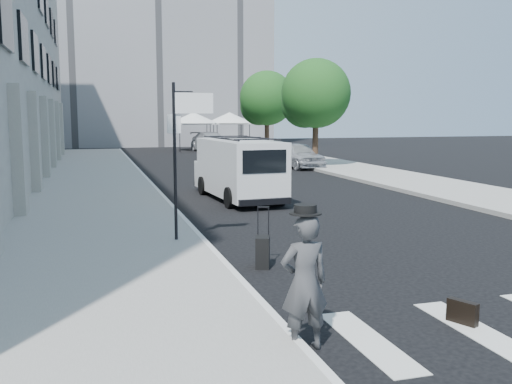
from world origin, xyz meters
TOP-DOWN VIEW (x-y plane):
  - ground at (0.00, 0.00)m, footprint 120.00×120.00m
  - sidewalk_left at (-4.25, 16.00)m, footprint 4.50×48.00m
  - sidewalk_right at (9.00, 20.00)m, footprint 4.00×56.00m
  - building_far at (2.00, 50.00)m, footprint 22.00×12.00m
  - sign_pole at (-2.36, 3.20)m, footprint 1.03×0.07m
  - tree_near at (7.50, 20.15)m, footprint 3.80×3.83m
  - tree_far at (7.50, 29.15)m, footprint 3.80×3.83m
  - tent_left at (4.00, 38.00)m, footprint 4.00×4.00m
  - tent_right at (7.20, 38.50)m, footprint 4.00×4.00m
  - businessman at (-1.90, -3.00)m, footprint 0.64×0.43m
  - briefcase at (0.57, -2.81)m, footprint 0.29×0.45m
  - suitcase at (-1.26, 0.90)m, footprint 0.39×0.48m
  - cargo_van at (0.55, 9.84)m, footprint 2.22×5.59m
  - parked_car_a at (6.80, 20.63)m, footprint 2.17×4.43m
  - parked_car_b at (5.00, 23.82)m, footprint 2.08×4.54m
  - parked_car_c at (5.00, 35.96)m, footprint 2.76×5.66m

SIDE VIEW (x-z plane):
  - ground at x=0.00m, z-range 0.00..0.00m
  - sidewalk_left at x=-4.25m, z-range 0.00..0.15m
  - sidewalk_right at x=9.00m, z-range 0.00..0.15m
  - briefcase at x=0.57m, z-range 0.00..0.34m
  - suitcase at x=-1.26m, z-range -0.27..0.90m
  - parked_car_b at x=5.00m, z-range 0.00..1.44m
  - parked_car_a at x=6.80m, z-range 0.00..1.46m
  - parked_car_c at x=5.00m, z-range 0.00..1.58m
  - businessman at x=-1.90m, z-range 0.00..1.73m
  - cargo_van at x=0.55m, z-range 0.05..2.13m
  - sign_pole at x=-2.36m, z-range 0.90..4.40m
  - tent_left at x=4.00m, z-range 1.11..4.31m
  - tent_right at x=7.20m, z-range 1.11..4.31m
  - tree_near at x=7.50m, z-range 0.96..6.99m
  - tree_far at x=7.50m, z-range 0.96..6.99m
  - building_far at x=2.00m, z-range 0.00..25.00m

